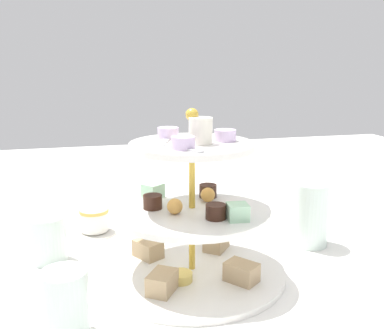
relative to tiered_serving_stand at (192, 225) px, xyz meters
name	(u,v)px	position (x,y,z in m)	size (l,w,h in m)	color
ground_plane	(192,274)	(0.00, 0.00, -0.09)	(2.40, 2.40, 0.00)	white
tiered_serving_stand	(192,225)	(0.00, 0.00, 0.00)	(0.30, 0.30, 0.27)	white
water_glass_tall_right	(310,214)	(-0.07, 0.25, -0.03)	(0.07, 0.07, 0.12)	silver
water_glass_short_left	(48,239)	(-0.11, -0.23, -0.05)	(0.06, 0.06, 0.08)	silver
teacup_with_saucer	(94,221)	(-0.22, -0.15, -0.06)	(0.09, 0.09, 0.05)	white
butter_knife_right	(188,212)	(-0.30, 0.06, -0.08)	(0.17, 0.01, 0.00)	silver
water_glass_mid_back	(66,303)	(0.12, -0.19, -0.04)	(0.06, 0.06, 0.09)	silver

